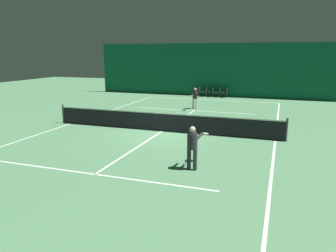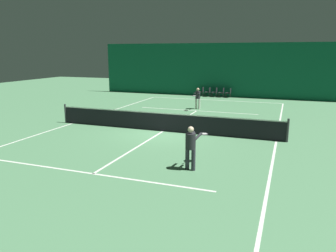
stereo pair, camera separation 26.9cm
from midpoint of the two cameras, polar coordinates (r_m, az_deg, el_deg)
name	(u,v)px [view 1 (the left image)]	position (r m, az deg, el deg)	size (l,w,h in m)	color
ground_plane	(162,131)	(16.67, -1.50, -0.92)	(60.00, 60.00, 0.00)	#4C7F56
backdrop_curtain	(217,70)	(30.14, 8.33, 9.61)	(23.00, 0.12, 4.75)	#0F5138
court_line_baseline_far	(211,100)	(27.93, 7.18, 4.52)	(11.00, 0.10, 0.00)	silver
court_line_service_far	(194,111)	(22.65, 4.23, 2.69)	(8.25, 0.10, 0.00)	silver
court_line_service_near	(95,174)	(11.18, -13.30, -8.18)	(8.25, 0.10, 0.00)	silver
court_line_sideline_left	(71,124)	(19.27, -16.99, 0.40)	(0.10, 23.80, 0.00)	silver
court_line_sideline_right	(275,141)	(15.65, 17.71, -2.42)	(0.10, 23.80, 0.00)	silver
court_line_centre	(162,131)	(16.67, -1.50, -0.91)	(0.10, 12.80, 0.00)	silver
tennis_net	(162,121)	(16.56, -1.51, 0.80)	(12.00, 0.10, 1.07)	black
player_near	(193,144)	(11.10, 3.66, -3.20)	(0.62, 1.33, 1.52)	#2D2D38
player_far	(195,97)	(23.25, 4.38, 5.11)	(0.37, 1.27, 1.49)	beige
courtside_chair_0	(198,91)	(30.11, 5.00, 6.09)	(0.44, 0.44, 0.84)	#2D2D2D
courtside_chair_1	(205,91)	(29.96, 6.16, 6.03)	(0.44, 0.44, 0.84)	#2D2D2D
courtside_chair_2	(212,92)	(29.83, 7.34, 5.97)	(0.44, 0.44, 0.84)	#2D2D2D
courtside_chair_3	(218,92)	(29.71, 8.52, 5.91)	(0.44, 0.44, 0.84)	#2D2D2D
courtside_chair_4	(225,92)	(29.60, 9.71, 5.84)	(0.44, 0.44, 0.84)	#2D2D2D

